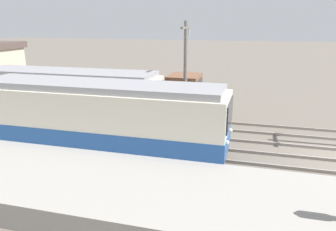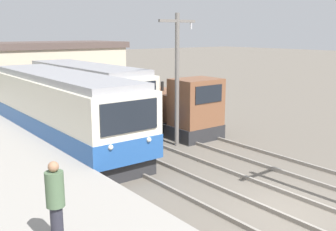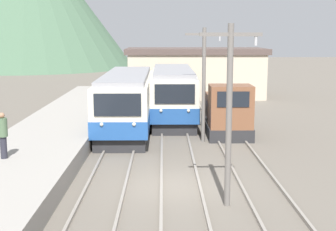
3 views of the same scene
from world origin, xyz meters
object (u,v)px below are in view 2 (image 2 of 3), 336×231
object	(u,v)px
commuter_train_left	(62,113)
catenary_mast_mid	(177,75)
commuter_train_center	(86,97)
person_on_platform	(55,200)
shunting_locomotive	(176,110)

from	to	relation	value
commuter_train_left	catenary_mast_mid	xyz separation A→B (m)	(4.31, -3.04, 1.73)
commuter_train_center	person_on_platform	distance (m)	14.60
commuter_train_center	person_on_platform	bearing A→B (deg)	-118.43
catenary_mast_mid	person_on_platform	size ratio (longest dim) A/B	3.29
commuter_train_center	shunting_locomotive	xyz separation A→B (m)	(3.00, -4.38, -0.41)
commuter_train_left	commuter_train_center	xyz separation A→B (m)	(2.80, 3.27, 0.01)
commuter_train_center	person_on_platform	world-z (taller)	commuter_train_center
catenary_mast_mid	commuter_train_left	bearing A→B (deg)	144.76
commuter_train_left	shunting_locomotive	distance (m)	5.92
commuter_train_left	person_on_platform	bearing A→B (deg)	-113.45
commuter_train_center	commuter_train_left	bearing A→B (deg)	-130.59
commuter_train_left	catenary_mast_mid	bearing A→B (deg)	-35.24
shunting_locomotive	person_on_platform	world-z (taller)	shunting_locomotive
commuter_train_center	shunting_locomotive	size ratio (longest dim) A/B	1.88
commuter_train_center	person_on_platform	size ratio (longest dim) A/B	5.67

